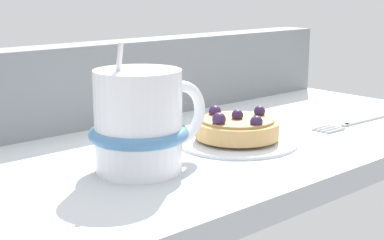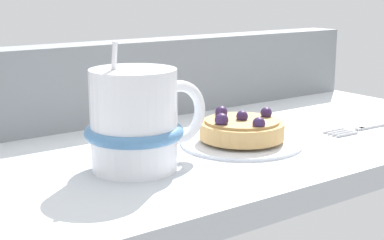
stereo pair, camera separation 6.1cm
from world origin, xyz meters
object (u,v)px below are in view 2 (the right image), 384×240
Objects in this scene: raspberry_tart at (242,128)px; coffee_mug at (137,121)px; dessert_fork at (373,125)px; dessert_plate at (242,141)px.

coffee_mug is (-14.08, -0.62, 2.92)cm from raspberry_tart.
raspberry_tart is 0.60× the size of dessert_fork.
dessert_plate is 1.55cm from raspberry_tart.
dessert_plate reaches higher than dessert_fork.
dessert_fork is (18.98, -3.66, -1.61)cm from raspberry_tart.
coffee_mug reaches higher than raspberry_tart.
raspberry_tart reaches higher than dessert_plate.
raspberry_tart is 19.39cm from dessert_fork.
coffee_mug reaches higher than dessert_fork.
dessert_fork is at bearing -5.25° from coffee_mug.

